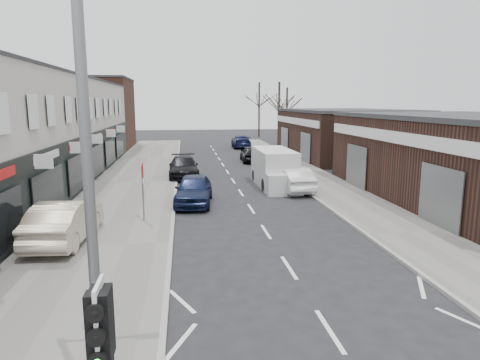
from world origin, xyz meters
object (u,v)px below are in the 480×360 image
object	(u,v)px
parked_car_left_a	(194,190)
parked_car_right_c	(241,141)
traffic_light	(102,344)
street_lamp	(100,155)
white_van	(275,169)
parked_car_right_a	(293,179)
parked_car_right_b	(251,154)
warning_sign	(143,175)
parked_car_left_b	(184,167)
sedan_on_pavement	(65,221)

from	to	relation	value
parked_car_left_a	parked_car_right_c	distance (m)	29.29
traffic_light	street_lamp	xyz separation A→B (m)	(-0.13, 1.22, 2.20)
parked_car_left_a	traffic_light	bearing A→B (deg)	-89.00
white_van	parked_car_right_a	xyz separation A→B (m)	(0.80, -1.70, -0.38)
parked_car_left_a	parked_car_right_b	distance (m)	16.99
white_van	traffic_light	bearing A→B (deg)	-107.76
white_van	parked_car_right_c	world-z (taller)	white_van
traffic_light	warning_sign	bearing A→B (deg)	93.10
traffic_light	parked_car_left_b	distance (m)	26.03
warning_sign	sedan_on_pavement	distance (m)	3.98
sedan_on_pavement	parked_car_right_b	size ratio (longest dim) A/B	1.10
white_van	parked_car_right_a	world-z (taller)	white_van
warning_sign	parked_car_left_a	bearing A→B (deg)	56.52
warning_sign	white_van	bearing A→B (deg)	45.72
traffic_light	parked_car_left_a	world-z (taller)	traffic_light
parked_car_right_a	traffic_light	bearing A→B (deg)	67.26
traffic_light	parked_car_right_b	xyz separation A→B (m)	(7.16, 33.50, -1.66)
parked_car_left_a	parked_car_right_c	xyz separation A→B (m)	(6.38, 28.59, -0.03)
warning_sign	parked_car_left_a	distance (m)	4.37
parked_car_left_b	traffic_light	bearing A→B (deg)	-93.11
warning_sign	parked_car_right_a	world-z (taller)	warning_sign
parked_car_right_c	traffic_light	bearing A→B (deg)	82.83
warning_sign	sedan_on_pavement	bearing A→B (deg)	-136.79
parked_car_right_b	parked_car_left_b	bearing A→B (deg)	53.15
traffic_light	street_lamp	size ratio (longest dim) A/B	0.39
traffic_light	parked_car_left_a	distance (m)	17.61
white_van	parked_car_right_b	xyz separation A→B (m)	(0.31, 11.68, -0.37)
warning_sign	parked_car_left_b	xyz separation A→B (m)	(1.76, 11.95, -1.45)
parked_car_left_b	parked_car_right_b	distance (m)	9.73
traffic_light	parked_car_right_c	distance (m)	46.76
white_van	sedan_on_pavement	world-z (taller)	white_van
parked_car_right_b	parked_car_right_c	bearing A→B (deg)	-91.00
parked_car_left_b	parked_car_right_a	distance (m)	8.85
parked_car_left_a	warning_sign	bearing A→B (deg)	-117.50
white_van	parked_car_right_b	size ratio (longest dim) A/B	1.38
parked_car_left_b	parked_car_right_c	distance (m)	21.25
warning_sign	parked_car_right_a	distance (m)	10.49
warning_sign	white_van	size ratio (longest dim) A/B	0.44
street_lamp	warning_sign	xyz separation A→B (m)	(-0.63, 12.80, -2.42)
warning_sign	parked_car_left_b	bearing A→B (deg)	81.62
parked_car_right_a	sedan_on_pavement	bearing A→B (deg)	35.99
white_van	sedan_on_pavement	size ratio (longest dim) A/B	1.25
street_lamp	parked_car_right_b	size ratio (longest dim) A/B	1.80
parked_car_left_a	street_lamp	bearing A→B (deg)	-89.81
sedan_on_pavement	parked_car_left_a	world-z (taller)	sedan_on_pavement
parked_car_right_b	white_van	bearing A→B (deg)	90.89
sedan_on_pavement	white_van	bearing A→B (deg)	-131.59
parked_car_left_a	parked_car_right_b	world-z (taller)	parked_car_left_a
street_lamp	sedan_on_pavement	world-z (taller)	street_lamp
parked_car_left_a	parked_car_right_c	world-z (taller)	parked_car_left_a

